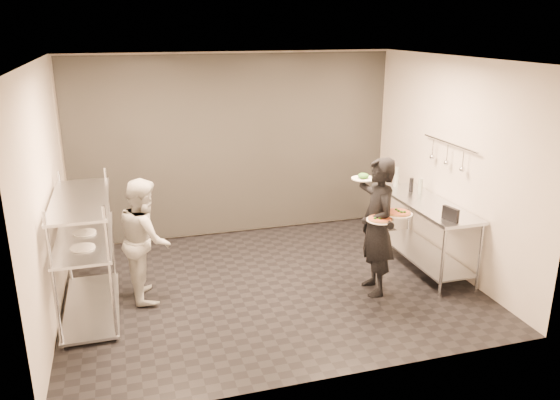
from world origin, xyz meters
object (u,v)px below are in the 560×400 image
object	(u,v)px
bottle_clear	(420,186)
bottle_dark	(411,185)
prep_counter	(425,223)
waiter	(377,227)
bottle_green	(396,177)
pizza_plate_near	(380,219)
pos_monitor	(451,214)
chef	(145,239)
pizza_plate_far	(398,213)
salad_plate	(363,177)
pass_rack	(85,249)

from	to	relation	value
bottle_clear	bottle_dark	xyz separation A→B (m)	(-0.09, 0.10, -0.01)
prep_counter	waiter	distance (m)	1.12
bottle_green	pizza_plate_near	bearing A→B (deg)	-123.73
pizza_plate_near	pos_monitor	size ratio (longest dim) A/B	1.35
chef	pizza_plate_far	world-z (taller)	chef
pizza_plate_near	pizza_plate_far	distance (m)	0.24
bottle_green	bottle_clear	distance (m)	0.45
salad_plate	bottle_green	world-z (taller)	salad_plate
prep_counter	salad_plate	distance (m)	1.31
chef	salad_plate	bearing A→B (deg)	-101.15
chef	pizza_plate_near	world-z (taller)	chef
chef	bottle_green	bearing A→B (deg)	-83.53
pass_rack	salad_plate	bearing A→B (deg)	-3.21
chef	pizza_plate_near	distance (m)	2.78
pos_monitor	bottle_green	world-z (taller)	bottle_green
waiter	chef	bearing A→B (deg)	-98.00
waiter	prep_counter	bearing A→B (deg)	123.40
pass_rack	salad_plate	distance (m)	3.36
pos_monitor	salad_plate	bearing A→B (deg)	136.67
bottle_green	bottle_dark	world-z (taller)	bottle_green
salad_plate	prep_counter	bearing A→B (deg)	10.26
bottle_dark	waiter	bearing A→B (deg)	-135.48
pizza_plate_near	bottle_green	xyz separation A→B (m)	(1.01, 1.51, 0.03)
chef	pizza_plate_near	xyz separation A→B (m)	(2.62, -0.88, 0.29)
pass_rack	bottle_green	size ratio (longest dim) A/B	5.68
pass_rack	pos_monitor	xyz separation A→B (m)	(4.21, -0.72, 0.24)
chef	pos_monitor	size ratio (longest dim) A/B	6.33
pass_rack	bottle_green	xyz separation A→B (m)	(4.29, 0.80, 0.29)
pizza_plate_far	bottle_clear	distance (m)	1.42
pass_rack	pizza_plate_far	world-z (taller)	pass_rack
pass_rack	bottle_dark	size ratio (longest dim) A/B	8.08
pizza_plate_near	bottle_dark	bearing A→B (deg)	47.90
bottle_clear	salad_plate	bearing A→B (deg)	-153.61
pos_monitor	bottle_green	bearing A→B (deg)	73.81
pizza_plate_near	bottle_green	distance (m)	1.81
prep_counter	pizza_plate_near	size ratio (longest dim) A/B	5.68
waiter	bottle_dark	distance (m)	1.42
pizza_plate_near	bottle_dark	distance (m)	1.60
pos_monitor	bottle_green	xyz separation A→B (m)	(0.08, 1.52, 0.06)
prep_counter	chef	bearing A→B (deg)	177.26
pizza_plate_far	pos_monitor	bearing A→B (deg)	-2.04
waiter	chef	distance (m)	2.78
prep_counter	pizza_plate_near	xyz separation A→B (m)	(-1.04, -0.71, 0.40)
chef	bottle_dark	distance (m)	3.72
salad_plate	bottle_clear	distance (m)	1.34
prep_counter	chef	xyz separation A→B (m)	(-3.67, 0.18, 0.12)
chef	bottle_dark	bearing A→B (deg)	-88.53
salad_plate	pass_rack	bearing A→B (deg)	176.79
salad_plate	bottle_clear	xyz separation A→B (m)	(1.15, 0.57, -0.37)
chef	bottle_green	distance (m)	3.69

